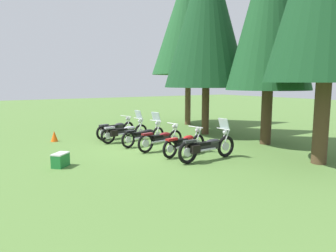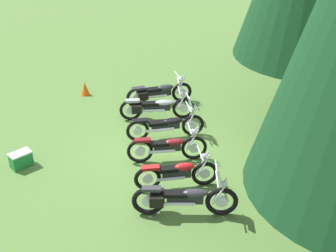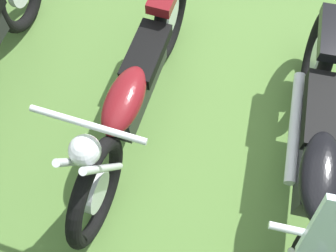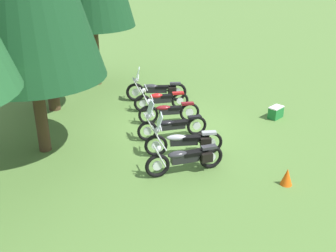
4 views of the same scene
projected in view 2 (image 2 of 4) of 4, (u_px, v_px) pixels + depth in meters
The scene contains 9 objects.
ground_plane at pixel (166, 149), 13.20m from camera, with size 80.00×80.00×0.00m, color #547A38.
motorcycle_0 at pixel (158, 93), 15.47m from camera, with size 1.01×2.23×1.01m.
motorcycle_1 at pixel (156, 106), 14.55m from camera, with size 0.73×2.39×1.36m.
motorcycle_2 at pixel (167, 125), 13.53m from camera, with size 0.84×2.32×1.35m.
motorcycle_3 at pixel (168, 147), 12.46m from camera, with size 0.63×2.20×1.01m.
motorcycle_4 at pixel (177, 173), 11.41m from camera, with size 0.71×2.12×1.00m.
motorcycle_5 at pixel (184, 198), 10.48m from camera, with size 0.63×2.46×1.39m.
picnic_cooler at pixel (21, 160), 12.33m from camera, with size 0.64×0.65×0.44m.
traffic_cone at pixel (85, 89), 16.24m from camera, with size 0.32×0.32×0.48m, color #EA590F.
Camera 2 is at (11.14, 0.46, 7.08)m, focal length 48.85 mm.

